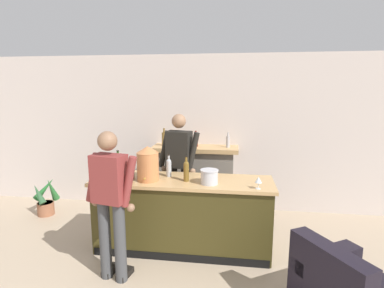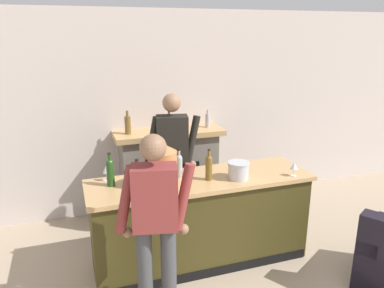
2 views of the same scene
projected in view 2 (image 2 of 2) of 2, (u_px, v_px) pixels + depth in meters
name	position (u px, v px, depth m)	size (l,w,h in m)	color
wall_back_panel	(146.00, 114.00, 5.14)	(12.00, 0.07, 2.75)	beige
bar_counter	(201.00, 220.00, 4.06)	(2.37, 0.71, 0.98)	#3D3515
fireplace_stone	(169.00, 171.00, 5.20)	(1.47, 0.52, 1.49)	slate
person_customer	(156.00, 225.00, 3.03)	(0.65, 0.36, 1.71)	#3F4042
person_bartender	(173.00, 161.00, 4.38)	(0.65, 0.36, 1.80)	#2C2826
copper_dispenser	(163.00, 165.00, 3.63)	(0.29, 0.32, 0.45)	#CB7C48
ice_bucket_steel	(238.00, 170.00, 3.88)	(0.23, 0.23, 0.18)	silver
wine_bottle_riesling_slim	(209.00, 166.00, 3.83)	(0.07, 0.07, 0.33)	brown
wine_bottle_merlot_tall	(137.00, 175.00, 3.61)	(0.08, 0.08, 0.31)	#531F1C
wine_bottle_cabernet_heavy	(110.00, 171.00, 3.68)	(0.08, 0.08, 0.34)	#224A1B
wine_bottle_port_short	(179.00, 165.00, 3.91)	(0.07, 0.07, 0.31)	#A3AAB1
wine_glass_front_right	(128.00, 172.00, 3.74)	(0.07, 0.07, 0.18)	silver
wine_glass_by_dispenser	(294.00, 166.00, 3.95)	(0.08, 0.08, 0.15)	silver
wine_glass_near_bucket	(106.00, 170.00, 3.81)	(0.07, 0.07, 0.17)	silver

